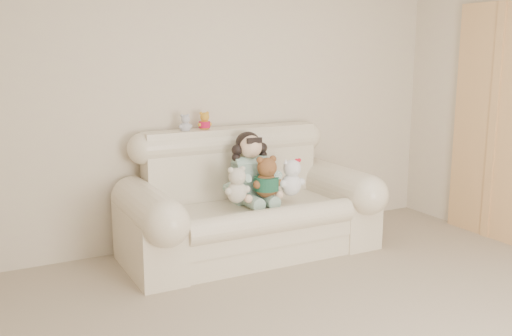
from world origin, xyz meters
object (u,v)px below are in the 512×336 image
object	(u,v)px
brown_teddy	(266,173)
cream_teddy	(237,181)
sofa	(250,194)
seated_child	(250,167)
white_cat	(291,173)

from	to	relation	value
brown_teddy	cream_teddy	size ratio (longest dim) A/B	1.19
sofa	seated_child	xyz separation A→B (m)	(0.04, 0.08, 0.21)
white_cat	cream_teddy	distance (m)	0.50
seated_child	white_cat	bearing A→B (deg)	-37.35
seated_child	brown_teddy	bearing A→B (deg)	-71.87
cream_teddy	sofa	bearing A→B (deg)	25.91
seated_child	white_cat	xyz separation A→B (m)	(0.26, -0.23, -0.04)
seated_child	cream_teddy	bearing A→B (deg)	-132.92
sofa	brown_teddy	world-z (taller)	sofa
sofa	cream_teddy	distance (m)	0.29
sofa	white_cat	world-z (taller)	sofa
sofa	brown_teddy	size ratio (longest dim) A/B	5.22
sofa	white_cat	distance (m)	0.38
seated_child	cream_teddy	world-z (taller)	seated_child
brown_teddy	white_cat	world-z (taller)	brown_teddy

